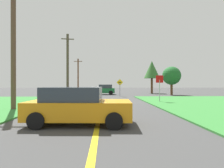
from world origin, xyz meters
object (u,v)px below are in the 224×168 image
(stop_sign, at_px, (160,83))
(oak_tree_left, at_px, (172,76))
(direction_sign, at_px, (120,86))
(utility_pole_near, at_px, (13,44))
(car_approaching_junction, at_px, (104,90))
(utility_pole_far, at_px, (78,75))
(pine_tree_center, at_px, (152,70))
(utility_pole_mid, at_px, (68,64))
(car_behind_on_main_road, at_px, (78,106))

(stop_sign, height_order, oak_tree_left, oak_tree_left)
(direction_sign, relative_size, oak_tree_left, 0.54)
(utility_pole_near, bearing_deg, car_approaching_junction, 70.92)
(utility_pole_near, relative_size, direction_sign, 3.63)
(utility_pole_near, relative_size, utility_pole_far, 1.20)
(utility_pole_far, relative_size, pine_tree_center, 1.23)
(car_approaching_junction, relative_size, utility_pole_far, 0.53)
(oak_tree_left, distance_m, pine_tree_center, 5.30)
(stop_sign, distance_m, utility_pole_mid, 14.30)
(stop_sign, xyz_separation_m, car_behind_on_main_road, (-6.38, -9.14, -0.98))
(utility_pole_far, bearing_deg, stop_sign, -64.48)
(utility_pole_near, distance_m, utility_pole_far, 27.90)
(utility_pole_far, bearing_deg, direction_sign, -62.89)
(utility_pole_near, xyz_separation_m, utility_pole_mid, (0.78, 13.94, 0.07))
(car_approaching_junction, bearing_deg, stop_sign, 116.05)
(stop_sign, relative_size, pine_tree_center, 0.43)
(car_behind_on_main_road, height_order, direction_sign, direction_sign)
(car_approaching_junction, xyz_separation_m, direction_sign, (2.24, -4.75, 0.69))
(direction_sign, height_order, pine_tree_center, pine_tree_center)
(car_behind_on_main_road, relative_size, oak_tree_left, 1.01)
(utility_pole_mid, distance_m, pine_tree_center, 15.38)
(car_behind_on_main_road, xyz_separation_m, utility_pole_near, (-4.94, 4.45, 3.65))
(utility_pole_far, relative_size, direction_sign, 3.02)
(pine_tree_center, bearing_deg, car_approaching_junction, -159.23)
(direction_sign, bearing_deg, pine_tree_center, 51.06)
(stop_sign, xyz_separation_m, pine_tree_center, (3.38, 15.79, 2.51))
(utility_pole_mid, height_order, direction_sign, utility_pole_mid)
(car_behind_on_main_road, xyz_separation_m, utility_pole_far, (-4.69, 32.34, 2.94))
(utility_pole_near, distance_m, direction_sign, 15.15)
(pine_tree_center, bearing_deg, direction_sign, -128.94)
(car_behind_on_main_road, bearing_deg, oak_tree_left, 62.89)
(stop_sign, relative_size, car_behind_on_main_road, 0.57)
(stop_sign, xyz_separation_m, direction_sign, (-3.15, 7.71, -0.29))
(utility_pole_mid, distance_m, direction_sign, 8.14)
(car_behind_on_main_road, distance_m, oak_tree_left, 23.36)
(utility_pole_far, bearing_deg, car_behind_on_main_road, -81.74)
(oak_tree_left, height_order, pine_tree_center, pine_tree_center)
(stop_sign, distance_m, direction_sign, 8.34)
(stop_sign, relative_size, direction_sign, 1.07)
(car_behind_on_main_road, height_order, car_approaching_junction, same)
(oak_tree_left, bearing_deg, utility_pole_near, -136.57)
(direction_sign, bearing_deg, car_approaching_junction, 115.28)
(car_behind_on_main_road, height_order, utility_pole_far, utility_pole_far)
(car_behind_on_main_road, bearing_deg, direction_sign, 82.04)
(stop_sign, bearing_deg, pine_tree_center, -103.56)
(utility_pole_near, distance_m, pine_tree_center, 25.21)
(pine_tree_center, bearing_deg, oak_tree_left, -68.62)
(utility_pole_near, height_order, utility_pole_far, utility_pole_near)
(utility_pole_mid, height_order, oak_tree_left, utility_pole_mid)
(utility_pole_mid, bearing_deg, pine_tree_center, 25.15)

